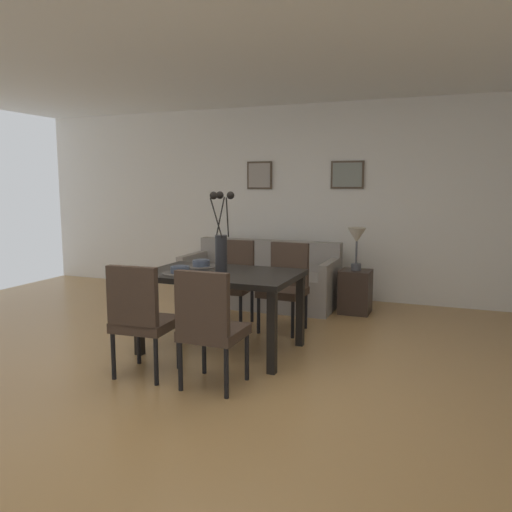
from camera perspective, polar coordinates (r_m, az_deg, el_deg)
ground_plane at (r=4.22m, az=-3.84°, el=-13.38°), size 9.00×9.00×0.00m
back_wall_panel at (r=7.01m, az=7.62°, el=6.00°), size 9.00×0.10×2.60m
ceiling_panel at (r=4.43m, az=-1.78°, el=22.39°), size 9.00×7.20×0.08m
dining_table at (r=4.72m, az=-3.88°, el=-2.87°), size 1.40×0.91×0.74m
dining_chair_near_left at (r=4.17m, az=-12.75°, el=-6.46°), size 0.47×0.47×0.92m
dining_chair_near_right at (r=5.66m, az=-2.64°, el=-2.46°), size 0.47×0.47×0.92m
dining_chair_far_left at (r=3.86m, az=-5.23°, el=-7.49°), size 0.44×0.44×0.92m
dining_chair_far_right at (r=5.42m, az=3.32°, el=-2.93°), size 0.47×0.47×0.92m
centerpiece_vase at (r=4.66m, az=-3.90°, el=1.64°), size 0.21×0.23×0.73m
placemat_near_left at (r=4.67m, az=-8.47°, el=-1.90°), size 0.32×0.32×0.01m
bowl_near_left at (r=4.66m, az=-8.48°, el=-1.45°), size 0.17×0.17×0.07m
placemat_near_right at (r=5.02m, az=-6.13°, el=-1.16°), size 0.32×0.32×0.01m
bowl_near_right at (r=5.01m, az=-6.13°, el=-0.74°), size 0.17×0.17×0.07m
sofa at (r=6.62m, az=0.54°, el=-2.96°), size 1.96×0.84×0.80m
side_table at (r=6.26m, az=11.02°, el=-3.92°), size 0.36×0.36×0.52m
table_lamp at (r=6.16m, az=11.18°, el=1.85°), size 0.22×0.22×0.51m
framed_picture_left at (r=7.22m, az=0.40°, el=8.99°), size 0.37×0.03×0.38m
framed_picture_center at (r=6.87m, az=10.15°, el=8.91°), size 0.43×0.03×0.36m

